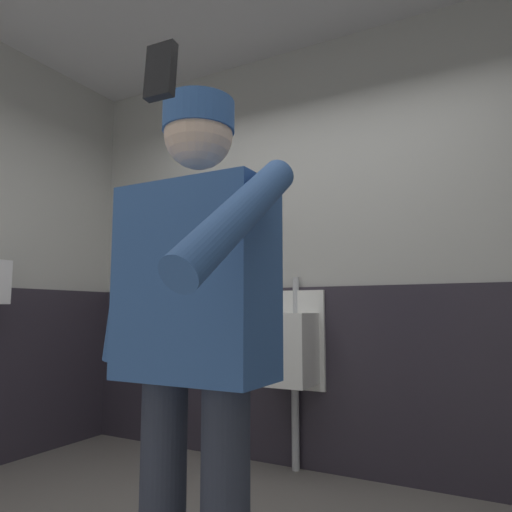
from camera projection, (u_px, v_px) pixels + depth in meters
name	position (u px, v px, depth m)	size (l,w,h in m)	color
wall_back	(327.00, 247.00, 3.17)	(4.55, 0.12, 2.90)	#B2B2AD
wainscot_band_back	(325.00, 377.00, 3.00)	(3.95, 0.03, 1.17)	#2D2833
urinal_solo	(289.00, 348.00, 2.99)	(0.40, 0.34, 1.24)	white
person	(194.00, 320.00, 1.40)	(0.69, 0.60, 1.67)	#2D3342
cell_phone	(161.00, 71.00, 0.88)	(0.06, 0.02, 0.11)	black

